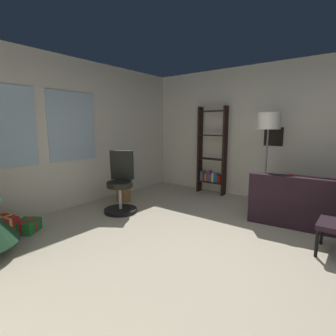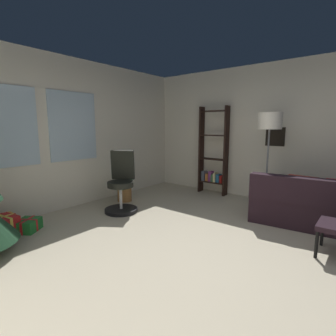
# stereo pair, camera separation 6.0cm
# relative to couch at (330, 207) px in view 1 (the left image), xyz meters

# --- Properties ---
(ground_plane) EXTENTS (5.42, 5.95, 0.10)m
(ground_plane) POSITION_rel_couch_xyz_m (-1.90, 0.85, -0.33)
(ground_plane) COLOR #C3B79B
(wall_back_with_windows) EXTENTS (5.42, 0.12, 2.65)m
(wall_back_with_windows) POSITION_rel_couch_xyz_m (-1.91, 3.88, 1.05)
(wall_back_with_windows) COLOR silver
(wall_back_with_windows) RESTS_ON ground_plane
(wall_right_with_frames) EXTENTS (0.12, 5.95, 2.65)m
(wall_right_with_frames) POSITION_rel_couch_xyz_m (0.86, 0.85, 1.05)
(wall_right_with_frames) COLOR silver
(wall_right_with_frames) RESTS_ON ground_plane
(couch) EXTENTS (1.62, 2.00, 0.77)m
(couch) POSITION_rel_couch_xyz_m (0.00, 0.00, 0.00)
(couch) COLOR black
(couch) RESTS_ON ground_plane
(gift_box_red) EXTENTS (0.31, 0.37, 0.26)m
(gift_box_red) POSITION_rel_couch_xyz_m (-3.11, 3.42, -0.15)
(gift_box_red) COLOR red
(gift_box_red) RESTS_ON ground_plane
(gift_box_green) EXTENTS (0.40, 0.39, 0.18)m
(gift_box_green) POSITION_rel_couch_xyz_m (-2.87, 3.30, -0.19)
(gift_box_green) COLOR #1E722D
(gift_box_green) RESTS_ON ground_plane
(gift_box_gold) EXTENTS (0.25, 0.34, 0.22)m
(gift_box_gold) POSITION_rel_couch_xyz_m (-3.05, 3.56, -0.17)
(gift_box_gold) COLOR gold
(gift_box_gold) RESTS_ON ground_plane
(office_chair) EXTENTS (0.60, 0.58, 1.05)m
(office_chair) POSITION_rel_couch_xyz_m (-1.45, 2.93, 0.14)
(office_chair) COLOR black
(office_chair) RESTS_ON ground_plane
(bookshelf) EXTENTS (0.18, 0.64, 1.87)m
(bookshelf) POSITION_rel_couch_xyz_m (0.60, 2.30, 0.54)
(bookshelf) COLOR black
(bookshelf) RESTS_ON ground_plane
(floor_lamp) EXTENTS (0.39, 0.39, 1.69)m
(floor_lamp) POSITION_rel_couch_xyz_m (0.21, 1.02, 1.17)
(floor_lamp) COLOR slate
(floor_lamp) RESTS_ON ground_plane
(potted_plant) EXTENTS (0.40, 0.30, 0.70)m
(potted_plant) POSITION_rel_couch_xyz_m (-1.01, 3.34, -0.05)
(potted_plant) COLOR olive
(potted_plant) RESTS_ON ground_plane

